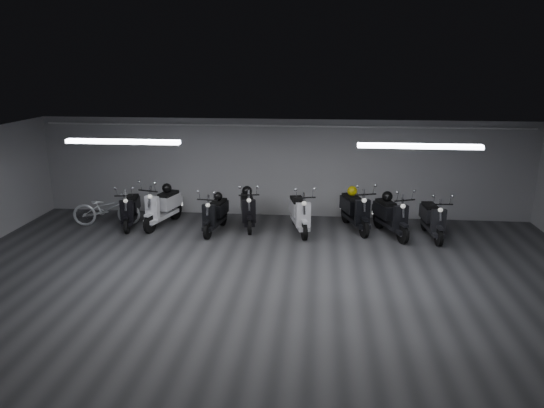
# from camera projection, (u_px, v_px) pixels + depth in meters

# --- Properties ---
(floor) EXTENTS (14.00, 10.00, 0.01)m
(floor) POSITION_uv_depth(u_px,v_px,m) (262.00, 290.00, 9.76)
(floor) COLOR #333335
(floor) RESTS_ON ground
(ceiling) EXTENTS (14.00, 10.00, 0.01)m
(ceiling) POSITION_uv_depth(u_px,v_px,m) (261.00, 149.00, 8.98)
(ceiling) COLOR gray
(ceiling) RESTS_ON ground
(back_wall) EXTENTS (14.00, 0.01, 2.80)m
(back_wall) POSITION_uv_depth(u_px,v_px,m) (282.00, 168.00, 14.16)
(back_wall) COLOR #9E9EA0
(back_wall) RESTS_ON ground
(front_wall) EXTENTS (14.00, 0.01, 2.80)m
(front_wall) POSITION_uv_depth(u_px,v_px,m) (199.00, 391.00, 4.58)
(front_wall) COLOR #9E9EA0
(front_wall) RESTS_ON ground
(fluor_strip_left) EXTENTS (2.40, 0.18, 0.08)m
(fluor_strip_left) POSITION_uv_depth(u_px,v_px,m) (123.00, 142.00, 10.24)
(fluor_strip_left) COLOR white
(fluor_strip_left) RESTS_ON ceiling
(fluor_strip_right) EXTENTS (2.40, 0.18, 0.08)m
(fluor_strip_right) POSITION_uv_depth(u_px,v_px,m) (420.00, 146.00, 9.68)
(fluor_strip_right) COLOR white
(fluor_strip_right) RESTS_ON ceiling
(conduit) EXTENTS (13.60, 0.05, 0.05)m
(conduit) POSITION_uv_depth(u_px,v_px,m) (282.00, 126.00, 13.74)
(conduit) COLOR white
(conduit) RESTS_ON back_wall
(scooter_0) EXTENTS (0.85, 1.77, 1.26)m
(scooter_0) POSITION_uv_depth(u_px,v_px,m) (130.00, 204.00, 13.35)
(scooter_0) COLOR black
(scooter_0) RESTS_ON floor
(scooter_2) EXTENTS (1.11, 1.99, 1.41)m
(scooter_2) POSITION_uv_depth(u_px,v_px,m) (162.00, 201.00, 13.40)
(scooter_2) COLOR white
(scooter_2) RESTS_ON floor
(scooter_3) EXTENTS (0.82, 1.77, 1.27)m
(scooter_3) POSITION_uv_depth(u_px,v_px,m) (215.00, 209.00, 12.93)
(scooter_3) COLOR black
(scooter_3) RESTS_ON floor
(scooter_5) EXTENTS (0.94, 1.85, 1.32)m
(scooter_5) POSITION_uv_depth(u_px,v_px,m) (248.00, 204.00, 13.28)
(scooter_5) COLOR black
(scooter_5) RESTS_ON floor
(scooter_6) EXTENTS (1.03, 1.92, 1.36)m
(scooter_6) POSITION_uv_depth(u_px,v_px,m) (300.00, 207.00, 12.90)
(scooter_6) COLOR white
(scooter_6) RESTS_ON floor
(scooter_7) EXTENTS (1.19, 1.99, 1.41)m
(scooter_7) POSITION_uv_depth(u_px,v_px,m) (355.00, 205.00, 13.07)
(scooter_7) COLOR black
(scooter_7) RESTS_ON floor
(scooter_8) EXTENTS (1.24, 1.93, 1.37)m
(scooter_8) POSITION_uv_depth(u_px,v_px,m) (391.00, 210.00, 12.65)
(scooter_8) COLOR black
(scooter_8) RESTS_ON floor
(scooter_9) EXTENTS (0.74, 1.80, 1.30)m
(scooter_9) POSITION_uv_depth(u_px,v_px,m) (433.00, 213.00, 12.48)
(scooter_9) COLOR black
(scooter_9) RESTS_ON floor
(bicycle) EXTENTS (1.86, 0.92, 1.15)m
(bicycle) POSITION_uv_depth(u_px,v_px,m) (106.00, 205.00, 13.48)
(bicycle) COLOR silver
(bicycle) RESTS_ON floor
(helmet_0) EXTENTS (0.24, 0.24, 0.24)m
(helmet_0) POSITION_uv_depth(u_px,v_px,m) (218.00, 196.00, 13.08)
(helmet_0) COLOR black
(helmet_0) RESTS_ON scooter_3
(helmet_1) EXTENTS (0.26, 0.26, 0.26)m
(helmet_1) POSITION_uv_depth(u_px,v_px,m) (167.00, 188.00, 13.55)
(helmet_1) COLOR black
(helmet_1) RESTS_ON scooter_2
(helmet_2) EXTENTS (0.27, 0.27, 0.27)m
(helmet_2) POSITION_uv_depth(u_px,v_px,m) (352.00, 191.00, 13.23)
(helmet_2) COLOR #C2AF0B
(helmet_2) RESTS_ON scooter_7
(helmet_3) EXTENTS (0.27, 0.27, 0.27)m
(helmet_3) POSITION_uv_depth(u_px,v_px,m) (387.00, 196.00, 12.80)
(helmet_3) COLOR black
(helmet_3) RESTS_ON scooter_8
(helmet_4) EXTENTS (0.28, 0.28, 0.28)m
(helmet_4) POSITION_uv_depth(u_px,v_px,m) (247.00, 191.00, 13.43)
(helmet_4) COLOR black
(helmet_4) RESTS_ON scooter_5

